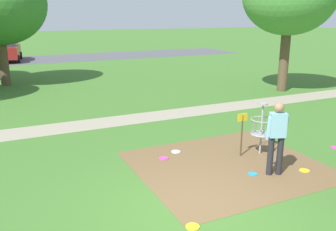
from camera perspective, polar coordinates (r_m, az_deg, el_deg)
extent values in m
plane|color=#3D6B28|center=(7.10, 3.76, -14.66)|extent=(160.00, 160.00, 0.00)
cube|color=brown|center=(9.08, 9.36, -7.72)|extent=(4.42, 3.93, 0.01)
cylinder|color=#9E9EA3|center=(9.76, 14.53, -2.16)|extent=(0.05, 0.05, 1.35)
cylinder|color=#9E9EA3|center=(9.57, 14.81, 1.81)|extent=(0.24, 0.24, 0.04)
torus|color=#9E9EA3|center=(9.68, 14.64, -0.61)|extent=(0.58, 0.58, 0.02)
torus|color=#9E9EA3|center=(9.80, 14.48, -2.85)|extent=(0.55, 0.55, 0.03)
cylinder|color=#9E9EA3|center=(9.80, 14.47, -2.96)|extent=(0.48, 0.48, 0.02)
cylinder|color=gray|center=(9.88, 15.63, -1.55)|extent=(0.01, 0.01, 0.40)
cylinder|color=gray|center=(9.96, 14.91, -1.37)|extent=(0.01, 0.01, 0.40)
cylinder|color=gray|center=(9.95, 14.06, -1.33)|extent=(0.01, 0.01, 0.40)
cylinder|color=gray|center=(9.86, 13.40, -1.44)|extent=(0.01, 0.01, 0.40)
cylinder|color=gray|center=(9.72, 13.16, -1.67)|extent=(0.01, 0.01, 0.40)
cylinder|color=gray|center=(9.59, 13.46, -1.93)|extent=(0.01, 0.01, 0.40)
cylinder|color=gray|center=(9.51, 14.20, -2.12)|extent=(0.01, 0.01, 0.40)
cylinder|color=gray|center=(9.53, 15.08, -2.16)|extent=(0.01, 0.01, 0.40)
cylinder|color=gray|center=(9.62, 15.75, -2.04)|extent=(0.01, 0.01, 0.40)
cylinder|color=gray|center=(9.76, 15.95, -1.80)|extent=(0.01, 0.01, 0.40)
cylinder|color=#4C3823|center=(9.54, 11.55, -3.16)|extent=(0.04, 0.04, 1.10)
cube|color=gold|center=(9.39, 11.71, -0.28)|extent=(0.28, 0.03, 0.20)
cylinder|color=#232328|center=(8.63, 15.85, -6.14)|extent=(0.14, 0.14, 0.92)
cylinder|color=#232328|center=(8.70, 17.23, -6.07)|extent=(0.14, 0.14, 0.92)
cube|color=#84B7D1|center=(8.43, 16.93, -1.43)|extent=(0.42, 0.34, 0.56)
sphere|color=#9E7051|center=(8.32, 17.15, 1.21)|extent=(0.22, 0.22, 0.22)
cylinder|color=#84B7D1|center=(8.41, 15.63, -1.96)|extent=(0.14, 0.19, 0.55)
cylinder|color=#84B7D1|center=(8.54, 18.03, -1.89)|extent=(0.14, 0.19, 0.55)
cylinder|color=gold|center=(8.66, 16.41, -2.53)|extent=(0.22, 0.22, 0.02)
cylinder|color=gold|center=(6.60, 3.90, -17.13)|extent=(0.25, 0.25, 0.02)
cylinder|color=white|center=(9.78, 1.25, -5.74)|extent=(0.24, 0.24, 0.02)
cylinder|color=#E53D99|center=(11.09, 24.88, -4.61)|extent=(0.24, 0.24, 0.02)
cylinder|color=#1E93DB|center=(8.70, 13.23, -9.00)|extent=(0.20, 0.20, 0.02)
cylinder|color=#E53D99|center=(9.34, -0.68, -6.78)|extent=(0.24, 0.24, 0.02)
cylinder|color=gold|center=(9.24, 20.74, -8.13)|extent=(0.24, 0.24, 0.02)
cylinder|color=brown|center=(18.19, 17.83, 8.13)|extent=(0.45, 0.45, 2.84)
cylinder|color=brown|center=(20.65, -24.50, 7.53)|extent=(0.47, 0.47, 2.29)
cube|color=#4C4C51|center=(31.85, -19.95, 8.33)|extent=(36.00, 6.00, 0.01)
cube|color=maroon|center=(31.36, -24.10, 9.19)|extent=(2.32, 4.39, 0.90)
cube|color=#2D333D|center=(31.30, -24.26, 10.58)|extent=(1.85, 2.37, 0.64)
cylinder|color=black|center=(32.61, -22.22, 8.79)|extent=(0.25, 0.62, 0.60)
cylinder|color=black|center=(30.03, -22.52, 8.26)|extent=(0.25, 0.62, 0.60)
cube|color=gray|center=(12.55, -10.35, -1.13)|extent=(40.00, 1.25, 0.00)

